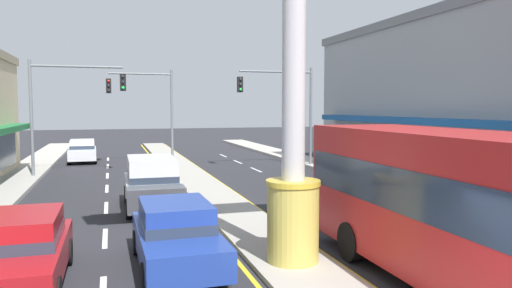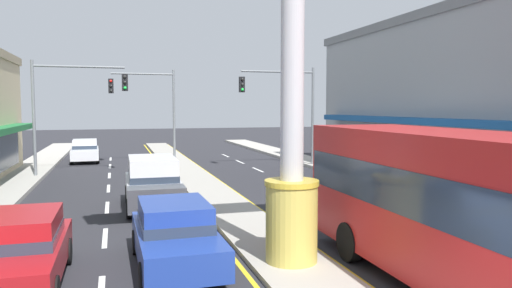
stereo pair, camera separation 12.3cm
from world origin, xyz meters
The scene contains 13 objects.
median_strip centered at (0.00, 18.00, 0.07)m, with size 1.94×52.00×0.14m, color #A39E93.
sidewalk_right centered at (8.70, 16.00, 0.09)m, with size 2.25×60.00×0.18m, color #ADA89E.
lane_markings centered at (0.00, 16.65, 0.00)m, with size 8.68×52.00×0.01m.
district_sign centered at (0.00, 5.30, 4.54)m, with size 7.34×1.28×8.30m.
traffic_light_left_side centered at (-6.21, 22.19, 4.25)m, with size 4.86×0.46×6.20m.
traffic_light_right_side centered at (6.21, 22.75, 4.25)m, with size 4.86×0.46×6.20m.
traffic_light_median_far centered at (-1.65, 26.96, 4.19)m, with size 4.20×0.46×6.20m.
sedan_near_right_lane centered at (-5.92, 5.73, 0.79)m, with size 1.85×4.30×1.53m.
suv_far_right_lane centered at (5.93, 11.74, 0.98)m, with size 2.12×4.68×1.90m.
bus_near_left_lane centered at (2.62, 1.83, 1.87)m, with size 2.67×11.23×3.26m.
sedan_mid_left_lane centered at (-2.62, 6.10, 0.79)m, with size 1.89×4.33×1.53m.
suv_far_left_oncoming centered at (-2.62, 12.96, 0.98)m, with size 2.00×4.62×1.90m.
sedan_kerb_right centered at (-5.92, 29.78, 0.79)m, with size 1.96×4.36×1.53m.
Camera 2 is at (-3.93, -5.13, 3.77)m, focal length 33.82 mm.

